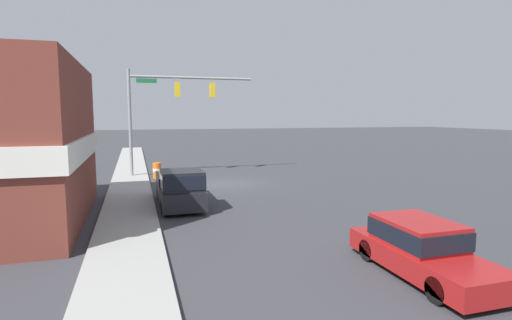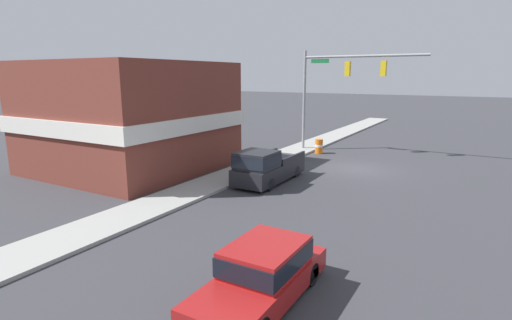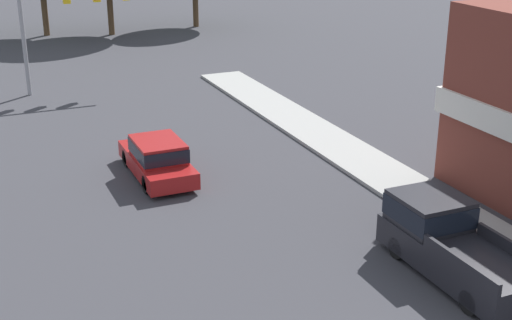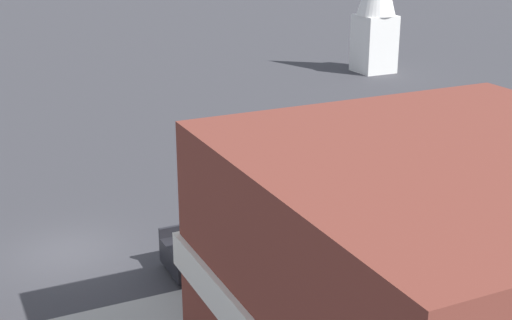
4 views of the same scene
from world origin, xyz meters
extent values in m
plane|color=#38383D|center=(0.00, 0.00, 0.00)|extent=(200.00, 200.00, 0.00)
cube|color=#9E9E99|center=(5.70, 0.00, 0.07)|extent=(2.40, 60.00, 0.14)
cylinder|color=gray|center=(5.60, -4.57, 3.80)|extent=(0.22, 0.22, 7.60)
cylinder|color=gray|center=(1.20, -4.57, 7.10)|extent=(8.80, 0.18, 0.18)
cube|color=gold|center=(2.27, -4.57, 6.23)|extent=(0.36, 0.36, 1.05)
sphere|color=red|center=(2.27, -4.77, 6.55)|extent=(0.22, 0.22, 0.22)
cube|color=gold|center=(-0.27, -4.57, 6.23)|extent=(0.36, 0.36, 1.05)
sphere|color=red|center=(-0.27, -4.77, 6.55)|extent=(0.22, 0.22, 0.22)
cube|color=#196B38|center=(4.40, -4.57, 6.81)|extent=(1.40, 0.04, 0.30)
cylinder|color=black|center=(-2.97, 17.54, 0.33)|extent=(0.22, 0.66, 0.66)
cylinder|color=black|center=(-1.37, 17.54, 0.33)|extent=(0.22, 0.66, 0.66)
cylinder|color=black|center=(-2.97, 14.60, 0.33)|extent=(0.22, 0.66, 0.66)
cylinder|color=black|center=(-1.37, 14.60, 0.33)|extent=(0.22, 0.66, 0.66)
cube|color=maroon|center=(-2.17, 16.07, 0.49)|extent=(1.82, 4.73, 0.61)
cube|color=maroon|center=(-2.17, 15.79, 1.15)|extent=(1.68, 2.27, 0.72)
cube|color=black|center=(-2.17, 15.79, 1.15)|extent=(1.70, 2.36, 0.50)
cylinder|color=black|center=(2.46, 6.92, 0.33)|extent=(0.22, 0.66, 0.66)
cylinder|color=black|center=(4.19, 6.92, 0.33)|extent=(0.22, 0.66, 0.66)
cylinder|color=black|center=(2.46, 3.69, 0.33)|extent=(0.22, 0.66, 0.66)
cylinder|color=black|center=(4.19, 3.69, 0.33)|extent=(0.22, 0.66, 0.66)
cube|color=black|center=(3.32, 5.31, 0.61)|extent=(1.95, 5.21, 0.85)
cube|color=black|center=(3.32, 6.72, 1.47)|extent=(1.85, 1.98, 0.88)
cube|color=black|center=(3.32, 6.72, 1.47)|extent=(1.87, 2.06, 0.62)
cube|color=black|center=(2.41, 4.17, 1.21)|extent=(0.12, 2.93, 0.35)
cube|color=black|center=(4.24, 4.17, 1.21)|extent=(0.12, 2.93, 0.35)
cylinder|color=orange|center=(3.90, -3.61, 0.55)|extent=(0.57, 0.57, 1.09)
cylinder|color=white|center=(3.90, -3.61, 0.60)|extent=(0.59, 0.59, 0.20)
camera|label=1|loc=(5.33, 24.86, 4.43)|focal=28.00mm
camera|label=2|loc=(-6.79, 24.26, 5.80)|focal=28.00mm
camera|label=3|loc=(-8.80, -8.47, 10.07)|focal=50.00mm
camera|label=4|loc=(23.60, -3.70, 11.42)|focal=50.00mm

